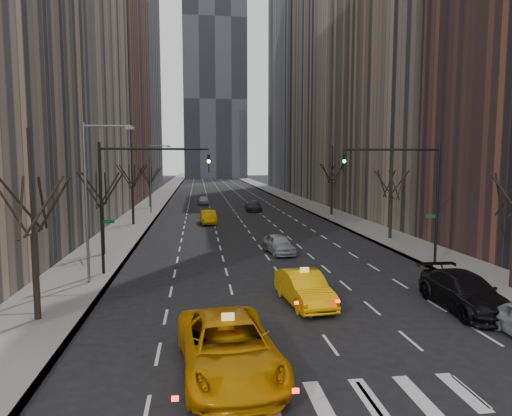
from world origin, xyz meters
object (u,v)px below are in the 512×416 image
object	(u,v)px
silver_sedan_ahead	(279,244)
parked_suv_black	(465,292)
taxi_sedan	(304,288)
taxi_suv	(229,347)

from	to	relation	value
silver_sedan_ahead	parked_suv_black	size ratio (longest dim) A/B	0.72
taxi_sedan	parked_suv_black	distance (m)	7.56
taxi_suv	silver_sedan_ahead	bearing A→B (deg)	70.00
parked_suv_black	silver_sedan_ahead	bearing A→B (deg)	115.71
taxi_sedan	silver_sedan_ahead	size ratio (longest dim) A/B	1.16
taxi_suv	silver_sedan_ahead	xyz separation A→B (m)	(5.12, 19.18, -0.20)
taxi_suv	parked_suv_black	distance (m)	12.63
taxi_suv	parked_suv_black	size ratio (longest dim) A/B	1.12
taxi_suv	parked_suv_black	xyz separation A→B (m)	(11.53, 5.13, -0.07)
taxi_suv	taxi_sedan	bearing A→B (deg)	53.69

